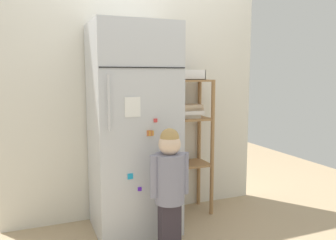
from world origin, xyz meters
TOP-DOWN VIEW (x-y plane):
  - ground_plane at (0.00, 0.00)m, footprint 6.00×6.00m
  - kitchen_wall_back at (0.00, 0.35)m, footprint 2.44×0.03m
  - refrigerator at (-0.14, 0.02)m, footprint 0.68×0.63m
  - child_standing at (-0.01, -0.47)m, footprint 0.30×0.22m
  - pantry_shelf_unit at (0.45, 0.16)m, footprint 0.37×0.30m
  - fruit_bin at (0.45, 0.19)m, footprint 0.26×0.18m

SIDE VIEW (x-z plane):
  - ground_plane at x=0.00m, z-range 0.00..0.00m
  - child_standing at x=-0.01m, z-range 0.10..1.03m
  - pantry_shelf_unit at x=0.45m, z-range 0.16..1.43m
  - refrigerator at x=-0.14m, z-range 0.00..1.72m
  - kitchen_wall_back at x=0.00m, z-range 0.00..2.22m
  - fruit_bin at x=0.45m, z-range 1.26..1.35m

